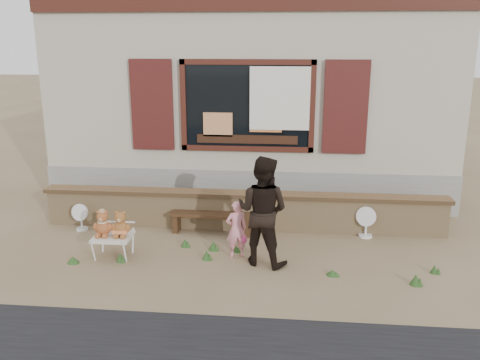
# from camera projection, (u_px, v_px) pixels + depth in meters

# --- Properties ---
(ground) EXTENTS (80.00, 80.00, 0.00)m
(ground) POSITION_uv_depth(u_px,v_px,m) (236.00, 250.00, 8.08)
(ground) COLOR brown
(ground) RESTS_ON ground
(shopfront) EXTENTS (8.04, 5.13, 4.00)m
(shopfront) POSITION_uv_depth(u_px,v_px,m) (256.00, 95.00, 11.85)
(shopfront) COLOR gray
(shopfront) RESTS_ON ground
(brick_wall) EXTENTS (7.10, 0.36, 0.67)m
(brick_wall) POSITION_uv_depth(u_px,v_px,m) (242.00, 210.00, 8.95)
(brick_wall) COLOR tan
(brick_wall) RESTS_ON ground
(bench) EXTENTS (1.44, 0.37, 0.37)m
(bench) POSITION_uv_depth(u_px,v_px,m) (212.00, 218.00, 8.74)
(bench) COLOR #321F11
(bench) RESTS_ON ground
(folding_chair) EXTENTS (0.58, 0.52, 0.35)m
(folding_chair) POSITION_uv_depth(u_px,v_px,m) (113.00, 237.00, 7.76)
(folding_chair) COLOR beige
(folding_chair) RESTS_ON ground
(teddy_bear_left) EXTENTS (0.31, 0.27, 0.41)m
(teddy_bear_left) POSITION_uv_depth(u_px,v_px,m) (103.00, 223.00, 7.71)
(teddy_bear_left) COLOR brown
(teddy_bear_left) RESTS_ON folding_chair
(teddy_bear_right) EXTENTS (0.30, 0.26, 0.41)m
(teddy_bear_right) POSITION_uv_depth(u_px,v_px,m) (121.00, 223.00, 7.69)
(teddy_bear_right) COLOR brown
(teddy_bear_right) RESTS_ON folding_chair
(child) EXTENTS (0.38, 0.31, 0.90)m
(child) POSITION_uv_depth(u_px,v_px,m) (236.00, 229.00, 7.73)
(child) COLOR pink
(child) RESTS_ON ground
(adult) EXTENTS (0.96, 0.86, 1.64)m
(adult) POSITION_uv_depth(u_px,v_px,m) (263.00, 211.00, 7.43)
(adult) COLOR black
(adult) RESTS_ON ground
(fan_left) EXTENTS (0.31, 0.21, 0.49)m
(fan_left) POSITION_uv_depth(u_px,v_px,m) (81.00, 217.00, 8.89)
(fan_left) COLOR silver
(fan_left) RESTS_ON ground
(fan_right) EXTENTS (0.35, 0.24, 0.54)m
(fan_right) POSITION_uv_depth(u_px,v_px,m) (366.00, 222.00, 8.57)
(fan_right) COLOR white
(fan_right) RESTS_ON ground
(grass_tufts) EXTENTS (5.46, 1.16, 0.16)m
(grass_tufts) POSITION_uv_depth(u_px,v_px,m) (240.00, 258.00, 7.63)
(grass_tufts) COLOR #294D1E
(grass_tufts) RESTS_ON ground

